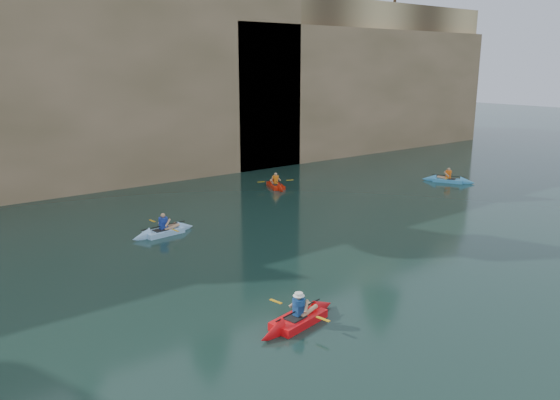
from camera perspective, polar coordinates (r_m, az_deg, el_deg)
ground at (r=14.64m, az=13.48°, el=-14.46°), size 160.00×160.00×0.00m
cliff at (r=39.26m, az=-22.89°, el=11.69°), size 70.00×16.00×12.00m
cliff_slab_center at (r=32.87m, az=-15.96°, el=11.46°), size 24.00×2.40×11.40m
cliff_slab_east at (r=44.40m, az=9.27°, el=11.34°), size 26.00×2.40×9.84m
sea_cave_center at (r=30.94m, az=-25.34°, el=2.85°), size 3.50×1.00×3.20m
sea_cave_east at (r=36.34m, az=-3.36°, el=6.70°), size 5.00×1.00×4.50m
main_kayaker at (r=15.21m, az=1.95°, el=-12.28°), size 3.09×2.05×1.11m
kayaker_ltblue_near at (r=23.15m, az=-12.05°, el=-3.22°), size 2.92×2.25×1.13m
kayaker_red_far at (r=31.23m, az=-0.46°, el=1.56°), size 2.02×2.94×1.06m
kayaker_blue_east at (r=34.14m, az=17.15°, el=2.01°), size 2.03×3.01×1.08m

